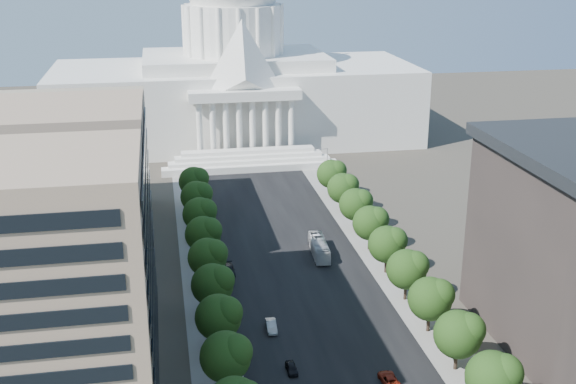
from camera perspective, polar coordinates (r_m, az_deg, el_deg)
road_asphalt at (r=161.00m, az=-0.37°, el=-4.16°), size 30.00×260.00×0.01m
sidewalk_left at (r=159.12m, az=-7.15°, el=-4.60°), size 8.00×260.00×0.02m
sidewalk_right at (r=165.06m, az=6.15°, el=-3.67°), size 8.00×260.00×0.02m
capitol at (r=245.98m, az=-4.22°, el=8.77°), size 120.00×56.00×73.00m
office_block_left at (r=109.38m, az=-21.41°, el=-5.66°), size 40.00×52.00×40.00m
office_block_left_far at (r=164.77m, az=-17.69°, el=1.03°), size 38.00×52.00×30.00m
tree_l_c at (r=108.08m, az=-4.78°, el=-12.74°), size 7.79×7.60×9.97m
tree_l_d at (r=118.44m, az=-5.37°, el=-9.73°), size 7.79×7.60×9.97m
tree_l_e at (r=129.09m, az=-5.85°, el=-7.21°), size 7.79×7.60×9.97m
tree_l_f at (r=139.95m, az=-6.25°, el=-5.07°), size 7.79×7.60×9.97m
tree_l_g at (r=150.99m, az=-6.60°, el=-3.25°), size 7.79×7.60×9.97m
tree_l_h at (r=162.16m, az=-6.89°, el=-1.67°), size 7.79×7.60×9.97m
tree_l_i at (r=173.44m, az=-7.15°, el=-0.30°), size 7.79×7.60×9.97m
tree_l_j at (r=184.82m, az=-7.37°, el=0.90°), size 7.79×7.60×9.97m
tree_r_b at (r=107.10m, az=16.06°, el=-13.82°), size 7.79×7.60×9.97m
tree_r_c at (r=116.31m, az=13.48°, el=-10.79°), size 7.79×7.60×9.97m
tree_r_d at (r=126.00m, az=11.33°, el=-8.19°), size 7.79×7.60×9.97m
tree_r_e at (r=136.05m, az=9.52°, el=-5.96°), size 7.79×7.60×9.97m
tree_r_f at (r=146.40m, az=7.97°, el=-4.03°), size 7.79×7.60×9.97m
tree_r_g at (r=156.98m, az=6.63°, el=-2.36°), size 7.79×7.60×9.97m
tree_r_h at (r=167.76m, az=5.47°, el=-0.91°), size 7.79×7.60×9.97m
tree_r_i at (r=178.69m, az=4.44°, el=0.37°), size 7.79×7.60×9.97m
tree_r_j at (r=189.75m, az=3.54°, el=1.51°), size 7.79×7.60×9.97m
streetlight_b at (r=116.59m, az=14.34°, el=-11.14°), size 2.61×0.44×9.00m
streetlight_c at (r=136.99m, az=10.10°, el=-6.11°), size 2.61×0.44×9.00m
streetlight_d at (r=158.71m, az=7.04°, el=-2.39°), size 2.61×0.44×9.00m
streetlight_e at (r=181.28m, az=4.74°, el=0.43°), size 2.61×0.44×9.00m
streetlight_f at (r=204.42m, az=2.96°, el=2.61°), size 2.61×0.44×9.00m
car_dark_a at (r=115.61m, az=0.28°, el=-13.75°), size 1.64×3.92×1.33m
car_silver at (r=126.64m, az=-1.33°, el=-10.54°), size 1.86×4.90×1.60m
car_red at (r=113.97m, az=7.99°, el=-14.45°), size 2.65×5.35×1.46m
car_dark_b at (r=147.17m, az=-4.70°, el=-6.18°), size 2.29×5.64×1.64m
city_bus at (r=154.96m, az=2.47°, el=-4.41°), size 3.83×12.99×3.57m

